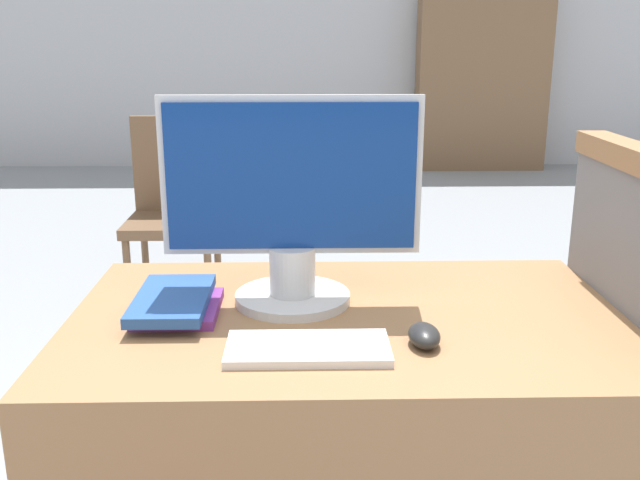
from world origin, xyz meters
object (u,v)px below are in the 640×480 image
monitor (292,206)px  mouse (424,335)px  keyboard (308,348)px  far_chair (175,203)px  book_stack (175,304)px

monitor → mouse: monitor is taller
monitor → mouse: (0.25, -0.24, -0.20)m
monitor → keyboard: (0.03, -0.26, -0.21)m
monitor → keyboard: bearing=-83.1°
far_chair → book_stack: bearing=-112.9°
far_chair → keyboard: bearing=-107.1°
monitor → far_chair: (-0.62, 2.01, -0.46)m
far_chair → mouse: bearing=-101.9°
keyboard → book_stack: bearing=144.5°
mouse → far_chair: far_chair is taller
keyboard → book_stack: 0.34m
monitor → keyboard: monitor is taller
book_stack → far_chair: (-0.37, 2.08, -0.26)m
mouse → book_stack: 0.53m
keyboard → book_stack: size_ratio=1.14×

